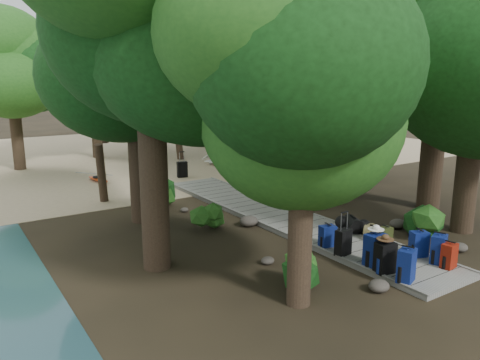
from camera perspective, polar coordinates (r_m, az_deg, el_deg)
ground at (r=14.10m, az=7.43°, el=-5.73°), size 120.00×120.00×0.00m
sand_beach at (r=27.89m, az=-14.49°, el=3.07°), size 40.00×22.00×0.02m
boardwalk at (r=14.82m, az=4.92°, el=-4.52°), size 2.00×12.00×0.12m
backpack_left_a at (r=10.64m, az=19.65°, el=-9.58°), size 0.50×0.43×0.80m
backpack_left_b at (r=10.95m, az=17.27°, el=-8.84°), size 0.46×0.36×0.77m
backpack_left_c at (r=11.24m, az=16.11°, el=-8.00°), size 0.48×0.35×0.85m
backpack_left_d at (r=12.27m, az=10.62°, el=-6.59°), size 0.44×0.35×0.60m
backpack_right_a at (r=11.75m, az=24.14°, el=-8.28°), size 0.39×0.30×0.63m
backpack_right_b at (r=11.93m, az=23.06°, el=-7.58°), size 0.50×0.43×0.75m
backpack_right_c at (r=12.19m, az=20.98°, el=-7.14°), size 0.48×0.41×0.69m
backpack_right_d at (r=12.78m, az=17.29°, el=-6.39°), size 0.35×0.26×0.51m
duffel_right_khaki at (r=13.09m, az=16.10°, el=-6.20°), size 0.59×0.65×0.36m
duffel_right_black at (r=13.61m, az=13.56°, el=-5.24°), size 0.62×0.75×0.41m
suitcase_on_boardwalk at (r=11.75m, az=12.47°, el=-7.42°), size 0.44×0.28×0.64m
lone_suitcase_on_sand at (r=20.86m, az=-7.06°, el=1.29°), size 0.48×0.33×0.69m
hat_brown at (r=10.80m, az=17.31°, el=-6.64°), size 0.38×0.38×0.11m
hat_white at (r=11.16m, az=16.27°, el=-5.51°), size 0.37×0.37×0.12m
kayak at (r=20.72m, az=-16.93°, el=0.21°), size 1.30×3.11×0.30m
sun_lounger at (r=23.57m, az=-2.88°, el=2.52°), size 1.08×1.88×0.58m
tree_right_a at (r=14.44m, az=27.00°, el=11.49°), size 5.36×5.36×8.93m
tree_right_b at (r=16.75m, az=23.41°, el=15.04°), size 6.07×6.07×10.84m
tree_right_c at (r=17.29m, az=13.15°, el=11.04°), size 4.67×4.67×8.08m
tree_right_d at (r=19.90m, az=14.35°, el=14.08°), size 5.53×5.53×10.14m
tree_right_e at (r=21.76m, az=2.53°, el=13.81°), size 5.43×5.43×9.78m
tree_right_f at (r=25.19m, az=5.37°, el=13.40°), size 5.39×5.39×9.62m
tree_left_a at (r=8.63m, az=7.70°, el=5.63°), size 4.04×4.04×6.74m
tree_left_b at (r=10.49m, az=-11.00°, el=13.49°), size 5.12×5.12×9.22m
tree_left_c at (r=14.25m, az=-12.72°, el=11.55°), size 4.86×4.86×8.45m
tree_back_a at (r=26.72m, az=-17.43°, el=11.17°), size 4.66×4.66×8.06m
tree_back_b at (r=28.61m, az=-12.57°, el=13.25°), size 5.50×5.50×9.82m
tree_back_c at (r=29.76m, az=-4.81°, el=13.30°), size 5.37×5.37×9.66m
tree_back_d at (r=24.53m, az=-26.03°, el=10.05°), size 4.65×4.65×7.74m
palm_right_a at (r=19.76m, az=3.93°, el=11.47°), size 4.75×4.75×8.09m
palm_right_b at (r=24.60m, az=-0.52°, el=12.81°), size 4.68×4.68×9.04m
palm_right_c at (r=25.46m, az=-7.21°, el=11.38°), size 4.95×4.95×7.87m
palm_left_a at (r=16.86m, az=-17.55°, el=7.86°), size 4.01×4.01×6.38m
rock_left_a at (r=10.39m, az=16.58°, el=-12.26°), size 0.46×0.41×0.25m
rock_left_b at (r=11.34m, az=3.40°, el=-9.78°), size 0.33×0.30×0.18m
rock_left_c at (r=14.05m, az=1.07°, el=-5.02°), size 0.57×0.51×0.31m
rock_left_d at (r=15.61m, az=-6.80°, el=-3.63°), size 0.27×0.24×0.15m
rock_right_a at (r=13.32m, az=25.21°, el=-7.44°), size 0.42×0.38×0.23m
rock_right_b at (r=14.60m, az=18.70°, el=-5.09°), size 0.51×0.46×0.28m
rock_right_c at (r=16.04m, az=9.76°, el=-3.22°), size 0.33×0.30×0.18m
rock_right_d at (r=18.83m, az=6.43°, el=-0.60°), size 0.53×0.48×0.29m
shrub_left_a at (r=10.15m, az=6.52°, el=-10.39°), size 1.01×1.01×0.91m
shrub_left_b at (r=13.76m, az=-3.85°, el=-4.52°), size 0.81×0.81×0.73m
shrub_left_c at (r=16.43m, az=-10.13°, el=-1.20°), size 1.23×1.23×1.10m
shrub_right_a at (r=13.93m, az=21.65°, el=-4.58°), size 1.12×1.12×1.01m
shrub_right_b at (r=16.89m, az=9.63°, el=-0.70°), size 1.29×1.29×1.16m
shrub_right_c at (r=19.29m, az=0.72°, el=0.41°), size 0.78×0.78×0.70m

